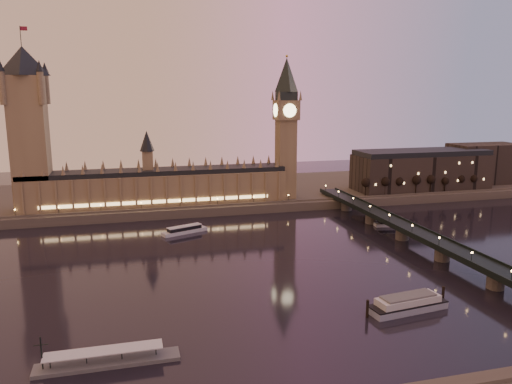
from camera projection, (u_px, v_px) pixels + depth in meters
ground at (257, 264)px, 247.38m from camera, size 700.00×700.00×0.00m
far_embankment at (241, 192)px, 410.81m from camera, size 560.00×130.00×6.00m
palace_of_westminster at (157, 183)px, 348.02m from camera, size 180.00×26.62×52.00m
victoria_tower at (28, 121)px, 319.63m from camera, size 31.68×31.68×118.00m
big_ben at (286, 120)px, 363.11m from camera, size 17.68×17.68×104.00m
westminster_bridge at (421, 239)px, 269.02m from camera, size 13.20×260.00×15.30m
city_block at (443, 167)px, 415.63m from camera, size 155.00×45.00×34.00m
bare_tree_0 at (368, 184)px, 376.46m from camera, size 6.47×6.47×13.15m
bare_tree_1 at (384, 183)px, 379.78m from camera, size 6.47×6.47×13.15m
bare_tree_2 at (400, 182)px, 383.11m from camera, size 6.47×6.47×13.15m
bare_tree_3 at (415, 181)px, 386.43m from camera, size 6.47×6.47×13.15m
bare_tree_4 at (431, 181)px, 389.75m from camera, size 6.47×6.47×13.15m
bare_tree_5 at (446, 180)px, 393.07m from camera, size 6.47×6.47×13.15m
bare_tree_6 at (460, 179)px, 396.40m from camera, size 6.47×6.47×13.15m
bare_tree_7 at (475, 179)px, 399.72m from camera, size 6.47×6.47×13.15m
cruise_boat_a at (185, 230)px, 300.93m from camera, size 28.64×16.27×4.54m
cruise_boat_b at (393, 223)px, 317.01m from camera, size 23.60×9.40×4.24m
moored_barge at (408, 304)px, 193.47m from camera, size 36.84×12.92×6.80m
pontoon_pier at (107, 361)px, 155.25m from camera, size 44.15×7.36×11.77m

